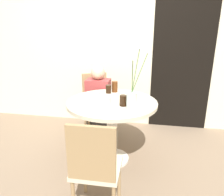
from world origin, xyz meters
The scene contains 13 objects.
ground_plane centered at (0.00, 0.00, 0.00)m, with size 16.00×16.00×0.00m, color #7A6651.
wall_back centered at (0.00, 1.17, 1.30)m, with size 8.00×0.05×2.60m.
doorway_panel centered at (0.88, 1.14, 1.02)m, with size 0.90×0.01×2.05m.
dining_table centered at (0.00, 0.00, 0.62)m, with size 1.04×1.04×0.77m.
chair_right_flank centered at (-0.39, 0.77, 0.51)m, with size 0.54×0.54×0.91m.
chair_near_front centered at (0.01, -0.86, 0.51)m, with size 0.41×0.41×0.91m.
birthday_cake centered at (-0.12, -0.09, 0.81)m, with size 0.25×0.25×0.12m.
flower_vase centered at (0.25, -0.21, 0.93)m, with size 0.22×0.26×0.67m.
side_plate centered at (0.08, -0.25, 0.78)m, with size 0.17×0.17×0.01m.
drink_glass_0 centered at (0.14, -0.12, 0.83)m, with size 0.08×0.08×0.12m.
drink_glass_1 centered at (-0.03, 0.39, 0.84)m, with size 0.08×0.08×0.14m.
drink_glass_2 centered at (-0.10, 0.31, 0.82)m, with size 0.07×0.07×0.11m.
person_guest centered at (-0.32, 0.62, 0.50)m, with size 0.34×0.24×1.07m.
Camera 1 is at (0.42, -2.33, 1.59)m, focal length 35.00 mm.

